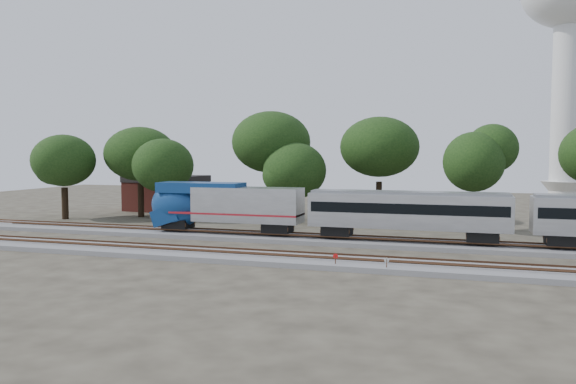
% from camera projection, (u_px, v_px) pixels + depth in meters
% --- Properties ---
extents(ground, '(160.00, 160.00, 0.00)m').
position_uv_depth(ground, '(279.00, 251.00, 47.22)').
color(ground, '#383328').
rests_on(ground, ground).
extents(track_far, '(160.00, 5.00, 0.73)m').
position_uv_depth(track_far, '(298.00, 239.00, 52.92)').
color(track_far, slate).
rests_on(track_far, ground).
extents(track_near, '(160.00, 5.00, 0.73)m').
position_uv_depth(track_near, '(263.00, 257.00, 43.39)').
color(track_near, slate).
rests_on(track_near, ground).
extents(switch_stand_red, '(0.36, 0.07, 1.13)m').
position_uv_depth(switch_stand_red, '(335.00, 259.00, 39.91)').
color(switch_stand_red, '#512D19').
rests_on(switch_stand_red, ground).
extents(switch_stand_white, '(0.32, 0.17, 1.08)m').
position_uv_depth(switch_stand_white, '(387.00, 263.00, 38.65)').
color(switch_stand_white, '#512D19').
rests_on(switch_stand_white, ground).
extents(switch_lever, '(0.55, 0.40, 0.30)m').
position_uv_depth(switch_lever, '(337.00, 268.00, 39.79)').
color(switch_lever, '#512D19').
rests_on(switch_lever, ground).
extents(water_tower, '(14.02, 14.02, 38.80)m').
position_uv_depth(water_tower, '(568.00, 16.00, 83.95)').
color(water_tower, silver).
rests_on(water_tower, ground).
extents(brick_building, '(11.12, 8.34, 5.04)m').
position_uv_depth(brick_building, '(167.00, 193.00, 80.80)').
color(brick_building, maroon).
rests_on(brick_building, ground).
extents(tree_0, '(7.47, 7.47, 10.52)m').
position_uv_depth(tree_0, '(64.00, 161.00, 69.94)').
color(tree_0, black).
rests_on(tree_0, ground).
extents(tree_1, '(8.29, 8.29, 11.69)m').
position_uv_depth(tree_1, '(140.00, 154.00, 72.22)').
color(tree_1, black).
rests_on(tree_1, ground).
extents(tree_2, '(6.85, 6.85, 9.66)m').
position_uv_depth(tree_2, '(163.00, 166.00, 68.84)').
color(tree_2, black).
rests_on(tree_2, ground).
extents(tree_3, '(9.76, 9.76, 13.76)m').
position_uv_depth(tree_3, '(271.00, 142.00, 69.03)').
color(tree_3, black).
rests_on(tree_3, ground).
extents(tree_4, '(6.30, 6.30, 8.88)m').
position_uv_depth(tree_4, '(295.00, 171.00, 65.77)').
color(tree_4, black).
rests_on(tree_4, ground).
extents(tree_5, '(9.14, 9.14, 12.89)m').
position_uv_depth(tree_5, '(379.00, 147.00, 67.01)').
color(tree_5, black).
rests_on(tree_5, ground).
extents(tree_6, '(7.49, 7.49, 10.55)m').
position_uv_depth(tree_6, '(474.00, 162.00, 57.54)').
color(tree_6, black).
rests_on(tree_6, ground).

